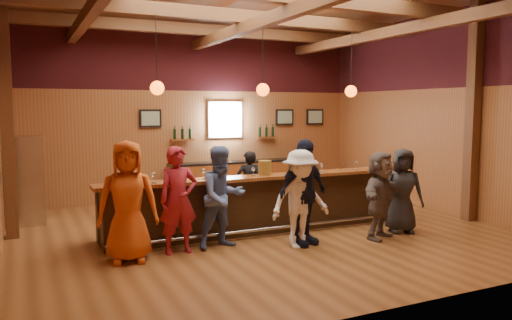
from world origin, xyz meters
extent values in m
plane|color=brown|center=(0.00, 0.00, 0.00)|extent=(9.00, 9.00, 0.00)
cube|color=brown|center=(0.00, 4.00, 2.25)|extent=(9.00, 0.04, 4.50)
cube|color=brown|center=(0.00, -4.00, 2.25)|extent=(9.00, 0.04, 4.50)
cube|color=brown|center=(4.50, 0.00, 2.25)|extent=(0.04, 8.00, 4.50)
cube|color=#360E13|center=(0.00, 3.98, 3.65)|extent=(9.00, 0.01, 1.70)
cube|color=#360E13|center=(4.48, 0.00, 3.65)|extent=(0.01, 8.00, 1.70)
cube|color=#4F2C16|center=(-4.35, 1.50, 2.25)|extent=(0.22, 0.22, 4.50)
cube|color=#4F2C16|center=(4.35, -1.00, 2.25)|extent=(0.22, 0.22, 4.50)
cube|color=#4F2C16|center=(0.00, 1.00, 4.20)|extent=(8.80, 0.20, 0.25)
cube|color=#4F2C16|center=(0.00, 3.00, 4.20)|extent=(8.80, 0.20, 0.25)
cube|color=#4F2C16|center=(-3.00, 0.00, 3.95)|extent=(0.18, 7.80, 0.22)
cube|color=#4F2C16|center=(0.00, 0.00, 3.95)|extent=(0.18, 7.80, 0.22)
cube|color=#4F2C16|center=(3.00, 0.00, 3.95)|extent=(0.18, 7.80, 0.22)
cube|color=black|center=(0.00, 0.00, 0.53)|extent=(6.00, 0.60, 1.05)
cube|color=brown|center=(0.00, -0.18, 1.08)|extent=(6.30, 0.50, 0.06)
cube|color=black|center=(0.00, 0.38, 0.93)|extent=(6.00, 0.48, 0.05)
cube|color=black|center=(0.00, 0.38, 0.45)|extent=(6.00, 0.48, 0.90)
cube|color=silver|center=(2.00, 0.38, 0.88)|extent=(0.45, 0.40, 0.14)
cube|color=silver|center=(2.50, 0.38, 0.88)|extent=(0.45, 0.40, 0.14)
cylinder|color=silver|center=(0.00, -0.42, 0.15)|extent=(6.00, 0.06, 0.06)
cube|color=brown|center=(1.20, 3.72, 0.45)|extent=(4.00, 0.50, 0.90)
cube|color=black|center=(1.20, 3.72, 0.93)|extent=(4.00, 0.52, 0.05)
cube|color=silver|center=(0.80, 3.95, 2.05)|extent=(0.95, 0.08, 0.95)
cube|color=white|center=(0.80, 3.90, 2.05)|extent=(0.78, 0.01, 0.78)
cube|color=black|center=(-1.20, 3.94, 2.10)|extent=(0.55, 0.04, 0.45)
cube|color=silver|center=(-1.20, 3.92, 2.10)|extent=(0.45, 0.01, 0.35)
cube|color=black|center=(2.60, 3.94, 2.10)|extent=(0.55, 0.04, 0.45)
cube|color=silver|center=(2.60, 3.92, 2.10)|extent=(0.45, 0.01, 0.35)
cube|color=black|center=(3.60, 3.94, 2.10)|extent=(0.55, 0.04, 0.45)
cube|color=silver|center=(3.60, 3.92, 2.10)|extent=(0.45, 0.01, 0.35)
cube|color=brown|center=(-0.40, 3.88, 1.55)|extent=(0.60, 0.18, 0.04)
cylinder|color=black|center=(-0.60, 3.88, 1.70)|extent=(0.07, 0.07, 0.26)
cylinder|color=black|center=(-0.40, 3.88, 1.70)|extent=(0.07, 0.07, 0.26)
cylinder|color=black|center=(-0.20, 3.88, 1.70)|extent=(0.07, 0.07, 0.26)
cube|color=brown|center=(2.00, 3.88, 1.55)|extent=(0.60, 0.18, 0.04)
cylinder|color=black|center=(1.80, 3.88, 1.70)|extent=(0.07, 0.07, 0.26)
cylinder|color=black|center=(2.00, 3.88, 1.70)|extent=(0.07, 0.07, 0.26)
cylinder|color=black|center=(2.20, 3.88, 1.70)|extent=(0.07, 0.07, 0.26)
cylinder|color=black|center=(-2.00, 0.00, 3.33)|extent=(0.01, 0.01, 1.25)
sphere|color=#FD550C|center=(-2.00, 0.00, 2.70)|extent=(0.24, 0.24, 0.24)
cylinder|color=black|center=(0.00, 0.00, 3.33)|extent=(0.01, 0.01, 1.25)
sphere|color=#FD550C|center=(0.00, 0.00, 2.70)|extent=(0.24, 0.24, 0.24)
cylinder|color=black|center=(2.00, 0.00, 3.33)|extent=(0.01, 0.01, 1.25)
sphere|color=#FD550C|center=(2.00, 0.00, 2.70)|extent=(0.24, 0.24, 0.24)
cube|color=silver|center=(-4.10, 2.60, 0.90)|extent=(0.70, 0.70, 1.80)
imported|color=#C84C12|center=(-2.70, -0.82, 0.94)|extent=(1.01, 0.75, 1.88)
imported|color=maroon|center=(-1.87, -0.71, 0.88)|extent=(0.64, 0.43, 1.75)
imported|color=#516AA2|center=(-1.10, -0.72, 0.87)|extent=(0.92, 0.76, 1.73)
imported|color=white|center=(0.08, -1.27, 0.83)|extent=(1.09, 0.64, 1.67)
imported|color=black|center=(0.21, -1.16, 0.92)|extent=(1.16, 0.74, 1.84)
imported|color=#61534D|center=(1.69, -1.38, 0.80)|extent=(1.54, 1.09, 1.60)
imported|color=#232325|center=(2.37, -1.18, 0.80)|extent=(0.92, 0.78, 1.60)
imported|color=black|center=(0.23, 1.14, 0.73)|extent=(0.61, 0.49, 1.46)
cylinder|color=brown|center=(-0.01, -0.11, 1.24)|extent=(0.25, 0.25, 0.27)
cylinder|color=black|center=(0.55, -0.11, 1.25)|extent=(0.08, 0.08, 0.29)
cylinder|color=black|center=(0.55, -0.11, 1.44)|extent=(0.03, 0.03, 0.10)
cylinder|color=black|center=(0.72, -0.12, 1.24)|extent=(0.08, 0.08, 0.26)
cylinder|color=black|center=(0.72, -0.12, 1.42)|extent=(0.03, 0.03, 0.09)
cylinder|color=silver|center=(-2.45, -0.20, 1.11)|extent=(0.07, 0.07, 0.01)
cylinder|color=silver|center=(-2.45, -0.20, 1.17)|extent=(0.01, 0.01, 0.10)
sphere|color=silver|center=(-2.45, -0.20, 1.26)|extent=(0.08, 0.08, 0.08)
cylinder|color=silver|center=(-2.15, -0.26, 1.11)|extent=(0.07, 0.07, 0.01)
cylinder|color=silver|center=(-2.15, -0.26, 1.17)|extent=(0.01, 0.01, 0.11)
sphere|color=silver|center=(-2.15, -0.26, 1.26)|extent=(0.09, 0.09, 0.09)
cylinder|color=silver|center=(-1.71, -0.22, 1.11)|extent=(0.07, 0.07, 0.01)
cylinder|color=silver|center=(-1.71, -0.22, 1.17)|extent=(0.01, 0.01, 0.10)
sphere|color=silver|center=(-1.71, -0.22, 1.25)|extent=(0.08, 0.08, 0.08)
cylinder|color=silver|center=(-1.25, -0.20, 1.11)|extent=(0.08, 0.08, 0.01)
cylinder|color=silver|center=(-1.25, -0.20, 1.17)|extent=(0.01, 0.01, 0.11)
sphere|color=silver|center=(-1.25, -0.20, 1.26)|extent=(0.09, 0.09, 0.09)
cylinder|color=silver|center=(-0.27, -0.17, 1.11)|extent=(0.06, 0.06, 0.01)
cylinder|color=silver|center=(-0.27, -0.17, 1.16)|extent=(0.01, 0.01, 0.09)
sphere|color=silver|center=(-0.27, -0.17, 1.23)|extent=(0.07, 0.07, 0.07)
cylinder|color=silver|center=(0.86, -0.22, 1.11)|extent=(0.07, 0.07, 0.01)
cylinder|color=silver|center=(0.86, -0.22, 1.17)|extent=(0.01, 0.01, 0.11)
sphere|color=silver|center=(0.86, -0.22, 1.26)|extent=(0.08, 0.08, 0.08)
cylinder|color=silver|center=(1.22, -0.14, 1.11)|extent=(0.06, 0.06, 0.01)
cylinder|color=silver|center=(1.22, -0.14, 1.16)|extent=(0.01, 0.01, 0.09)
sphere|color=silver|center=(1.22, -0.14, 1.24)|extent=(0.07, 0.07, 0.07)
cylinder|color=silver|center=(2.00, -0.23, 1.11)|extent=(0.07, 0.07, 0.01)
cylinder|color=silver|center=(2.00, -0.23, 1.17)|extent=(0.01, 0.01, 0.10)
sphere|color=silver|center=(2.00, -0.23, 1.25)|extent=(0.08, 0.08, 0.08)
camera|label=1|loc=(-4.12, -8.46, 2.37)|focal=35.00mm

